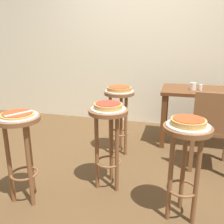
% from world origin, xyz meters
% --- Properties ---
extents(ground_plane, '(6.00, 6.00, 0.00)m').
position_xyz_m(ground_plane, '(0.00, 0.00, 0.00)').
color(ground_plane, brown).
extents(back_wall, '(6.00, 0.10, 3.00)m').
position_xyz_m(back_wall, '(0.00, 1.65, 1.50)').
color(back_wall, beige).
rests_on(back_wall, ground_plane).
extents(stool_foreground, '(0.34, 0.34, 0.75)m').
position_xyz_m(stool_foreground, '(-0.60, -0.67, 0.54)').
color(stool_foreground, brown).
rests_on(stool_foreground, ground_plane).
extents(serving_plate_foreground, '(0.31, 0.31, 0.01)m').
position_xyz_m(serving_plate_foreground, '(-0.60, -0.67, 0.76)').
color(serving_plate_foreground, silver).
rests_on(serving_plate_foreground, stool_foreground).
extents(pizza_foreground, '(0.26, 0.26, 0.02)m').
position_xyz_m(pizza_foreground, '(-0.60, -0.67, 0.77)').
color(pizza_foreground, tan).
rests_on(pizza_foreground, serving_plate_foreground).
extents(stool_middle, '(0.34, 0.34, 0.75)m').
position_xyz_m(stool_middle, '(0.68, -0.55, 0.54)').
color(stool_middle, brown).
rests_on(stool_middle, ground_plane).
extents(serving_plate_middle, '(0.30, 0.30, 0.01)m').
position_xyz_m(serving_plate_middle, '(0.68, -0.55, 0.76)').
color(serving_plate_middle, white).
rests_on(serving_plate_middle, stool_middle).
extents(pizza_middle, '(0.25, 0.25, 0.05)m').
position_xyz_m(pizza_middle, '(0.68, -0.55, 0.79)').
color(pizza_middle, tan).
rests_on(pizza_middle, serving_plate_middle).
extents(stool_leftside, '(0.34, 0.34, 0.75)m').
position_xyz_m(stool_leftside, '(0.02, -0.29, 0.54)').
color(stool_leftside, brown).
rests_on(stool_leftside, ground_plane).
extents(serving_plate_leftside, '(0.30, 0.30, 0.01)m').
position_xyz_m(serving_plate_leftside, '(0.02, -0.29, 0.76)').
color(serving_plate_leftside, silver).
rests_on(serving_plate_leftside, stool_leftside).
extents(pizza_leftside, '(0.25, 0.25, 0.05)m').
position_xyz_m(pizza_leftside, '(0.02, -0.29, 0.79)').
color(pizza_leftside, tan).
rests_on(pizza_leftside, serving_plate_leftside).
extents(stool_rear, '(0.34, 0.34, 0.75)m').
position_xyz_m(stool_rear, '(-0.05, 0.43, 0.54)').
color(stool_rear, brown).
rests_on(stool_rear, ground_plane).
extents(serving_plate_rear, '(0.32, 0.32, 0.01)m').
position_xyz_m(serving_plate_rear, '(-0.05, 0.43, 0.76)').
color(serving_plate_rear, silver).
rests_on(serving_plate_rear, stool_rear).
extents(pizza_rear, '(0.28, 0.28, 0.05)m').
position_xyz_m(pizza_rear, '(-0.05, 0.43, 0.79)').
color(pizza_rear, '#B78442').
rests_on(pizza_rear, serving_plate_rear).
extents(dining_table, '(1.10, 0.62, 0.72)m').
position_xyz_m(dining_table, '(0.94, 0.96, 0.61)').
color(dining_table, '#5B3319').
rests_on(dining_table, ground_plane).
extents(cup_near_edge, '(0.07, 0.07, 0.09)m').
position_xyz_m(cup_near_edge, '(0.77, 0.89, 0.77)').
color(cup_near_edge, silver).
rests_on(cup_near_edge, dining_table).
extents(condiment_shaker, '(0.04, 0.04, 0.07)m').
position_xyz_m(condiment_shaker, '(0.86, 0.90, 0.76)').
color(condiment_shaker, white).
rests_on(condiment_shaker, dining_table).
extents(wooden_chair, '(0.42, 0.42, 0.85)m').
position_xyz_m(wooden_chair, '(0.96, 0.28, 0.47)').
color(wooden_chair, brown).
rests_on(wooden_chair, ground_plane).
extents(pizza_server_knife, '(0.13, 0.20, 0.01)m').
position_xyz_m(pizza_server_knife, '(-0.57, -0.69, 0.79)').
color(pizza_server_knife, silver).
rests_on(pizza_server_knife, pizza_foreground).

